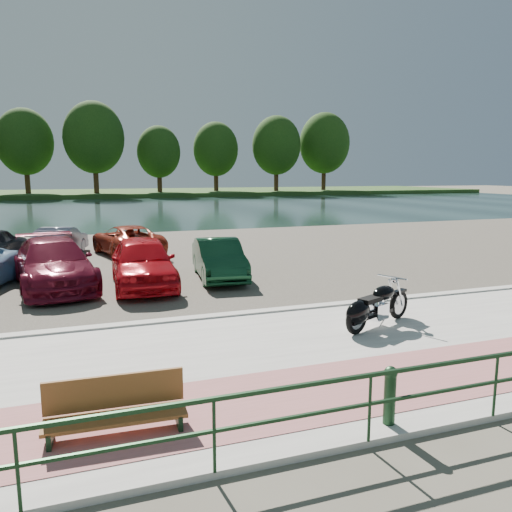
# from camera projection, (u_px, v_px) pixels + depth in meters

# --- Properties ---
(ground) EXTENTS (200.00, 200.00, 0.00)m
(ground) POSITION_uv_depth(u_px,v_px,m) (348.00, 335.00, 10.69)
(ground) COLOR #595447
(ground) RESTS_ON ground
(promenade) EXTENTS (60.00, 6.00, 0.10)m
(promenade) POSITION_uv_depth(u_px,v_px,m) (374.00, 348.00, 9.75)
(promenade) COLOR #A8A49E
(promenade) RESTS_ON ground
(pink_path) EXTENTS (60.00, 2.00, 0.01)m
(pink_path) POSITION_uv_depth(u_px,v_px,m) (424.00, 375.00, 8.34)
(pink_path) COLOR #995956
(pink_path) RESTS_ON promenade
(kerb) EXTENTS (60.00, 0.30, 0.14)m
(kerb) POSITION_uv_depth(u_px,v_px,m) (308.00, 308.00, 12.53)
(kerb) COLOR #A8A49E
(kerb) RESTS_ON ground
(parking_lot) EXTENTS (60.00, 18.00, 0.04)m
(parking_lot) POSITION_uv_depth(u_px,v_px,m) (216.00, 255.00, 20.92)
(parking_lot) COLOR #403B33
(parking_lot) RESTS_ON ground
(river) EXTENTS (120.00, 40.00, 0.00)m
(river) POSITION_uv_depth(u_px,v_px,m) (139.00, 209.00, 47.90)
(river) COLOR #1A302C
(river) RESTS_ON ground
(far_bank) EXTENTS (120.00, 24.00, 0.60)m
(far_bank) POSITION_uv_depth(u_px,v_px,m) (115.00, 193.00, 77.62)
(far_bank) COLOR #254819
(far_bank) RESTS_ON ground
(railing) EXTENTS (24.04, 0.05, 0.90)m
(railing) POSITION_uv_depth(u_px,v_px,m) (497.00, 369.00, 6.83)
(railing) COLOR #15311B
(railing) RESTS_ON promenade
(bollards) EXTENTS (10.68, 0.18, 0.81)m
(bollards) POSITION_uv_depth(u_px,v_px,m) (379.00, 394.00, 6.61)
(bollards) COLOR #15311B
(bollards) RESTS_ON promenade
(far_trees) EXTENTS (70.25, 10.68, 12.52)m
(far_trees) POSITION_uv_depth(u_px,v_px,m) (147.00, 144.00, 72.08)
(far_trees) COLOR #3A2215
(far_trees) RESTS_ON far_bank
(motorcycle) EXTENTS (2.20, 1.17, 1.05)m
(motorcycle) POSITION_uv_depth(u_px,v_px,m) (373.00, 308.00, 10.79)
(motorcycle) COLOR black
(motorcycle) RESTS_ON promenade
(park_bench) EXTENTS (1.82, 0.52, 0.72)m
(park_bench) POSITION_uv_depth(u_px,v_px,m) (116.00, 407.00, 6.50)
(park_bench) COLOR brown
(park_bench) RESTS_ON promenade
(car_3) EXTENTS (2.81, 5.29, 1.46)m
(car_3) POSITION_uv_depth(u_px,v_px,m) (54.00, 264.00, 14.81)
(car_3) COLOR maroon
(car_3) RESTS_ON parking_lot
(car_4) EXTENTS (1.93, 4.49, 1.51)m
(car_4) POSITION_uv_depth(u_px,v_px,m) (143.00, 262.00, 14.98)
(car_4) COLOR red
(car_4) RESTS_ON parking_lot
(car_5) EXTENTS (1.76, 4.00, 1.28)m
(car_5) POSITION_uv_depth(u_px,v_px,m) (219.00, 259.00, 16.16)
(car_5) COLOR #0F3A21
(car_5) RESTS_ON parking_lot
(car_9) EXTENTS (2.28, 3.91, 1.22)m
(car_9) POSITION_uv_depth(u_px,v_px,m) (60.00, 241.00, 20.54)
(car_9) COLOR slate
(car_9) RESTS_ON parking_lot
(car_10) EXTENTS (3.01, 4.83, 1.25)m
(car_10) POSITION_uv_depth(u_px,v_px,m) (127.00, 240.00, 20.86)
(car_10) COLOR #9C2E1A
(car_10) RESTS_ON parking_lot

